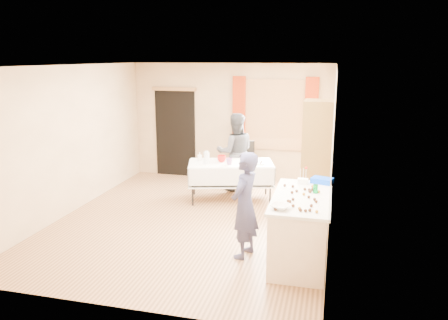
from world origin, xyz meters
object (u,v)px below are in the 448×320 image
(counter, at_px, (301,228))
(party_table, at_px, (231,178))
(cabinet, at_px, (316,157))
(girl, at_px, (245,205))
(chair, at_px, (245,172))
(woman, at_px, (235,152))

(counter, xyz_separation_m, party_table, (-1.52, 2.28, -0.01))
(cabinet, height_order, counter, cabinet)
(party_table, xyz_separation_m, girl, (0.75, -2.37, 0.30))
(counter, bearing_deg, girl, -173.00)
(party_table, bearing_deg, girl, -87.98)
(cabinet, relative_size, party_table, 1.12)
(girl, bearing_deg, chair, -155.15)
(chair, bearing_deg, woman, -117.19)
(woman, bearing_deg, cabinet, 131.60)
(cabinet, height_order, woman, cabinet)
(counter, height_order, girl, girl)
(party_table, bearing_deg, chair, 70.64)
(chair, xyz_separation_m, girl, (0.68, -3.44, 0.46))
(party_table, height_order, chair, chair)
(cabinet, bearing_deg, girl, -112.23)
(party_table, distance_m, chair, 1.08)
(counter, distance_m, party_table, 2.73)
(cabinet, height_order, girl, cabinet)
(cabinet, xyz_separation_m, counter, (-0.10, -2.02, -0.55))
(party_table, relative_size, girl, 1.19)
(party_table, relative_size, woman, 1.10)
(cabinet, distance_m, woman, 1.92)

